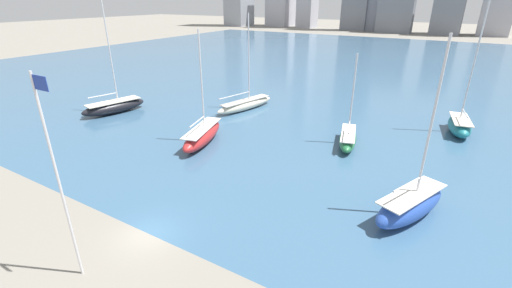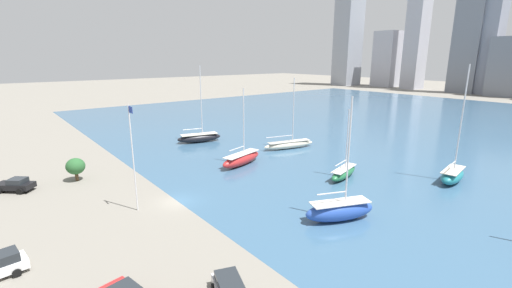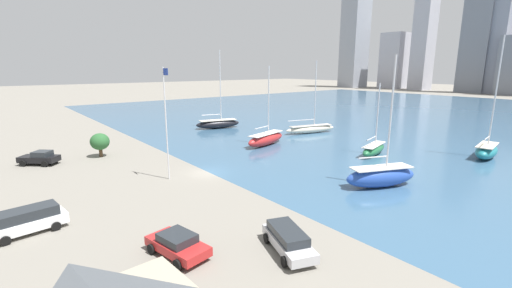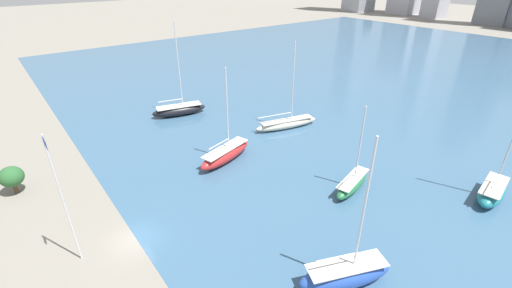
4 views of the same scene
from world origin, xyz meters
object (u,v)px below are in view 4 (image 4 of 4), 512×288
sailboat_red (226,154)px  sailboat_blue (346,274)px  sailboat_green (352,183)px  sailboat_teal (492,191)px  sailboat_cream (287,123)px  flag_pole (62,198)px  sailboat_black (179,110)px

sailboat_red → sailboat_blue: bearing=-24.1°
sailboat_blue → sailboat_green: bearing=148.4°
sailboat_teal → sailboat_cream: 27.90m
flag_pole → sailboat_blue: 23.22m
flag_pole → sailboat_red: sailboat_red is taller
flag_pole → sailboat_teal: bearing=64.1°
flag_pole → sailboat_green: bearing=74.0°
flag_pole → sailboat_blue: (15.88, 16.06, -5.41)m
flag_pole → sailboat_red: size_ratio=0.98×
sailboat_cream → sailboat_green: bearing=-3.2°
flag_pole → sailboat_teal: 42.31m
sailboat_red → sailboat_green: bearing=13.3°
sailboat_teal → sailboat_cream: (-27.41, -5.21, -0.23)m
flag_pole → sailboat_black: sailboat_black is taller
sailboat_teal → sailboat_green: size_ratio=1.61×
sailboat_blue → sailboat_cream: sailboat_cream is taller
sailboat_teal → sailboat_blue: bearing=-105.8°
sailboat_red → sailboat_green: size_ratio=1.23×
sailboat_cream → sailboat_black: bearing=-130.5°
sailboat_cream → flag_pole: bearing=-60.2°
sailboat_cream → sailboat_red: sailboat_cream is taller
sailboat_red → sailboat_green: (14.22, 7.92, -0.19)m
sailboat_blue → sailboat_black: bearing=-165.4°
sailboat_black → sailboat_teal: (42.69, 16.07, 0.10)m
sailboat_teal → flag_pole: bearing=-125.3°
sailboat_blue → sailboat_green: size_ratio=1.33×
sailboat_blue → sailboat_green: 13.81m
sailboat_cream → sailboat_red: (2.67, -13.19, 0.19)m
flag_pole → sailboat_red: 21.11m
sailboat_cream → sailboat_green: size_ratio=1.34×
sailboat_black → sailboat_teal: 45.62m
sailboat_black → sailboat_cream: 18.75m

